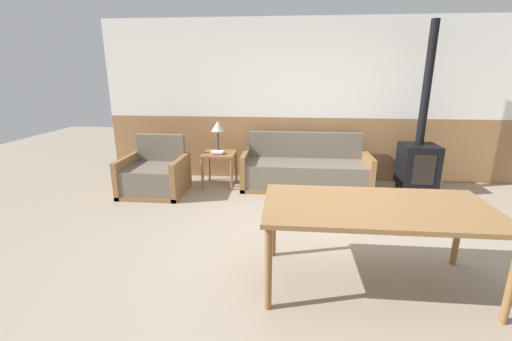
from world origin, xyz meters
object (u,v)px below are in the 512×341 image
object	(u,v)px
couch	(305,172)
table_lamp	(218,127)
wood_stove	(419,156)
side_table	(219,158)
dining_table	(377,213)
armchair	(155,176)

from	to	relation	value
couch	table_lamp	xyz separation A→B (m)	(-1.45, 0.11, 0.69)
table_lamp	wood_stove	world-z (taller)	wood_stove
couch	wood_stove	xyz separation A→B (m)	(1.74, -0.02, 0.32)
side_table	wood_stove	world-z (taller)	wood_stove
dining_table	side_table	bearing A→B (deg)	125.45
side_table	dining_table	bearing A→B (deg)	-54.55
armchair	wood_stove	size ratio (longest dim) A/B	0.37
armchair	side_table	world-z (taller)	armchair
dining_table	wood_stove	bearing A→B (deg)	64.18
couch	wood_stove	bearing A→B (deg)	-0.78
couch	side_table	xyz separation A→B (m)	(-1.42, 0.02, 0.19)
dining_table	wood_stove	world-z (taller)	wood_stove
table_lamp	wood_stove	xyz separation A→B (m)	(3.19, -0.13, -0.38)
side_table	wood_stove	size ratio (longest dim) A/B	0.22
side_table	dining_table	size ratio (longest dim) A/B	0.29
armchair	dining_table	distance (m)	3.60
table_lamp	dining_table	xyz separation A→B (m)	(1.92, -2.75, -0.27)
armchair	couch	bearing A→B (deg)	3.75
couch	armchair	size ratio (longest dim) A/B	2.18
couch	armchair	distance (m)	2.40
couch	side_table	bearing A→B (deg)	179.36
table_lamp	couch	bearing A→B (deg)	-4.30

